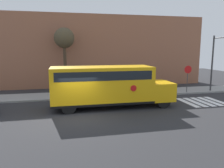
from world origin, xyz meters
TOP-DOWN VIEW (x-y plane):
  - ground_plane at (0.00, 0.00)m, footprint 60.00×60.00m
  - sidewalk_strip at (0.00, 6.50)m, footprint 44.00×3.00m
  - building_backdrop at (0.00, 13.00)m, footprint 32.00×4.00m
  - crosswalk_stripes at (10.41, 2.00)m, footprint 3.30×3.20m
  - school_bus at (2.25, 1.93)m, footprint 9.14×2.57m
  - stop_sign at (10.92, 5.28)m, footprint 0.76×0.10m
  - traffic_light at (13.78, 4.48)m, footprint 0.28×3.48m
  - tree_near_sidewalk at (-0.77, 9.54)m, footprint 2.09×2.09m

SIDE VIEW (x-z plane):
  - ground_plane at x=0.00m, z-range 0.00..0.00m
  - crosswalk_stripes at x=10.41m, z-range 0.00..0.01m
  - sidewalk_strip at x=0.00m, z-range 0.00..0.15m
  - school_bus at x=2.25m, z-range 0.22..3.32m
  - stop_sign at x=10.92m, z-range 0.48..3.26m
  - traffic_light at x=13.78m, z-range 0.93..6.62m
  - building_backdrop at x=0.00m, z-range 0.00..8.26m
  - tree_near_sidewalk at x=-0.77m, z-range 2.08..8.63m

